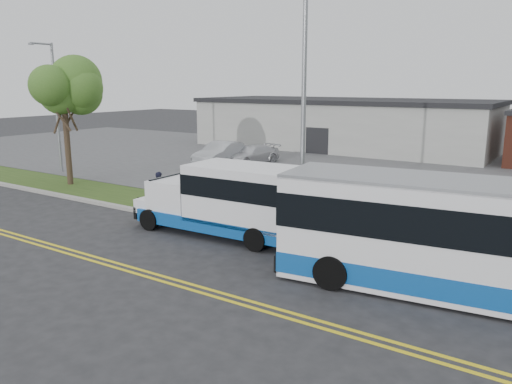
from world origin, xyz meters
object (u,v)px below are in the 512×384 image
Objects in this scene: tree_west at (63,93)px; pedestrian at (160,190)px; parked_car_a at (221,154)px; shuttle_bus at (232,198)px; parked_car_b at (252,154)px; streetlight_near at (303,95)px; transit_bus at (494,243)px; streetlight_far at (55,103)px.

tree_west is 9.18m from pedestrian.
pedestrian is 0.34× the size of parked_car_a.
parked_car_b is at bearing 118.95° from shuttle_bus.
shuttle_bus is at bearing -46.08° from parked_car_b.
pedestrian is at bearing -61.55° from parked_car_b.
shuttle_bus is at bearing -130.74° from streetlight_near.
shuttle_bus is 1.46× the size of parked_car_a.
streetlight_near is 1.92× the size of parked_car_a.
parked_car_a is at bearing 126.60° from shuttle_bus.
parked_car_a is at bearing -71.41° from pedestrian.
pedestrian is at bearing -70.63° from parked_car_a.
parked_car_a is at bearing -108.88° from parked_car_b.
pedestrian is (-14.22, 2.28, -0.66)m from transit_bus.
streetlight_far is at bearing -21.23° from pedestrian.
pedestrian reaches higher than parked_car_a.
streetlight_far is (-19.00, 2.69, -0.76)m from streetlight_near.
pedestrian is at bearing -15.63° from streetlight_far.
streetlight_near is 8.69m from transit_bus.
pedestrian is (12.09, -3.38, -3.54)m from streetlight_far.
transit_bus is at bearing -8.77° from tree_west.
streetlight_near is 16.34m from parked_car_a.
transit_bus is 2.66× the size of parked_car_b.
tree_west reaches higher than pedestrian.
parked_car_b is at bearing -79.77° from pedestrian.
tree_west reaches higher than parked_car_a.
parked_car_b is at bearing 132.56° from transit_bus.
transit_bus is at bearing -27.98° from parked_car_b.
streetlight_near is 8.17m from pedestrian.
pedestrian is 0.38× the size of parked_car_b.
shuttle_bus is at bearing 159.00° from pedestrian.
tree_west is 0.86× the size of streetlight_far.
shuttle_bus is 5.32m from pedestrian.
streetlight_near reaches higher than parked_car_a.
transit_bus is at bearing -7.81° from shuttle_bus.
parked_car_b is (-10.63, 12.40, -4.50)m from streetlight_near.
transit_bus reaches higher than pedestrian.
parked_car_b is at bearing 130.59° from streetlight_near.
parked_car_a is (3.12, 9.89, -4.21)m from tree_west.
streetlight_near reaches higher than pedestrian.
shuttle_bus is (17.19, -4.79, -3.02)m from streetlight_far.
parked_car_a is at bearing 72.47° from tree_west.
parked_car_a is at bearing 138.90° from streetlight_near.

